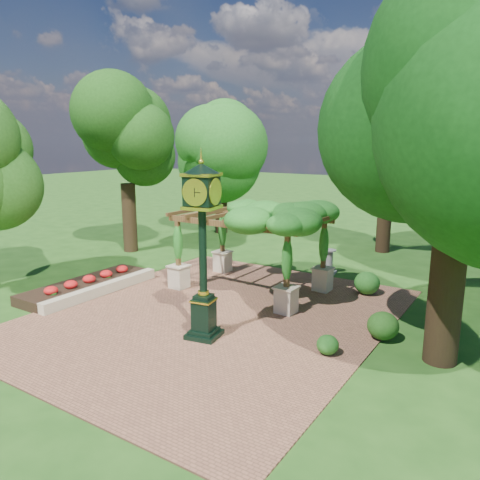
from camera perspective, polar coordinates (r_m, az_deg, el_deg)
The scene contains 14 objects.
ground at distance 14.30m, azimuth -5.54°, elevation -10.44°, with size 120.00×120.00×0.00m, color #1E4714.
brick_plaza at distance 15.03m, azimuth -3.15°, elevation -9.17°, with size 10.00×12.00×0.04m, color brown.
border_wall at distance 17.61m, azimuth -16.40°, elevation -5.81°, with size 0.35×5.00×0.40m, color #C6B793.
flower_bed at distance 18.29m, azimuth -18.26°, elevation -5.34°, with size 1.50×5.00×0.36m, color red.
pedestal_clock at distance 12.61m, azimuth -4.60°, elevation 0.57°, with size 1.13×1.13×4.94m.
pergola at distance 16.86m, azimuth 1.27°, elevation 2.79°, with size 5.39×3.48×3.33m.
sundial at distance 19.87m, azimuth 10.83°, elevation -2.77°, with size 0.64×0.64×1.01m.
shrub_front at distance 12.55m, azimuth 10.63°, elevation -12.44°, with size 0.57×0.57×0.52m, color #1D5317.
shrub_mid at distance 13.74m, azimuth 17.04°, elevation -9.97°, with size 0.87×0.87×0.78m, color #1F4A14.
shrub_back at distance 17.43m, azimuth 15.22°, elevation -5.08°, with size 0.91×0.91×0.82m, color #205A1A.
tree_west_near at distance 23.56m, azimuth -13.84°, elevation 12.97°, with size 3.78×3.78×8.73m.
tree_west_far at distance 27.66m, azimuth -2.36°, elevation 11.62°, with size 4.59×4.59×7.64m.
tree_north at distance 23.83m, azimuth 17.76°, elevation 11.68°, with size 3.71×3.71×8.09m.
tree_east_near at distance 12.14m, azimuth 26.09°, elevation 19.31°, with size 5.85×5.85×10.52m.
Camera 1 is at (8.28, -10.30, 5.47)m, focal length 35.00 mm.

